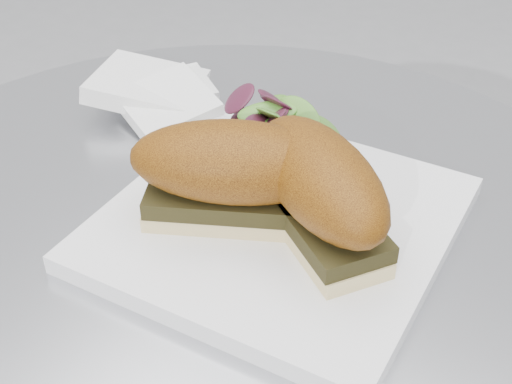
% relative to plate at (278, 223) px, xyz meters
% --- Properties ---
extents(plate, '(0.26, 0.26, 0.02)m').
position_rel_plate_xyz_m(plate, '(0.00, 0.00, 0.00)').
color(plate, white).
rests_on(plate, table).
extents(sandwich_left, '(0.17, 0.13, 0.08)m').
position_rel_plate_xyz_m(sandwich_left, '(-0.03, -0.02, 0.05)').
color(sandwich_left, beige).
rests_on(sandwich_left, plate).
extents(sandwich_right, '(0.17, 0.15, 0.08)m').
position_rel_plate_xyz_m(sandwich_right, '(0.04, -0.00, 0.05)').
color(sandwich_right, beige).
rests_on(sandwich_right, plate).
extents(salad, '(0.10, 0.10, 0.05)m').
position_rel_plate_xyz_m(salad, '(-0.05, 0.08, 0.03)').
color(salad, '#619932').
rests_on(salad, plate).
extents(napkin, '(0.14, 0.14, 0.02)m').
position_rel_plate_xyz_m(napkin, '(-0.19, 0.10, 0.00)').
color(napkin, white).
rests_on(napkin, table).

